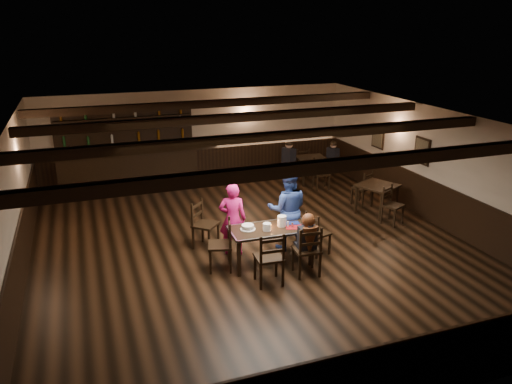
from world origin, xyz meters
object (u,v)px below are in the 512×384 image
object	(u,v)px
cake	(248,227)
bar_counter	(129,166)
chair_near_right	(308,247)
woman_pink	(233,219)
dining_table	(270,232)
man_blue	(287,209)
chair_near_left	(270,255)

from	to	relation	value
cake	bar_counter	size ratio (longest dim) A/B	0.08
chair_near_right	woman_pink	bearing A→B (deg)	126.55
woman_pink	chair_near_right	bearing A→B (deg)	144.86
dining_table	chair_near_right	xyz separation A→B (m)	(0.48, -0.73, -0.09)
chair_near_right	man_blue	world-z (taller)	man_blue
bar_counter	man_blue	bearing A→B (deg)	-61.64
cake	woman_pink	bearing A→B (deg)	102.47
cake	bar_counter	distance (m)	5.68
man_blue	cake	bearing A→B (deg)	43.21
chair_near_left	man_blue	world-z (taller)	man_blue
woman_pink	cake	world-z (taller)	woman_pink
woman_pink	chair_near_left	bearing A→B (deg)	117.61
cake	bar_counter	world-z (taller)	bar_counter
man_blue	dining_table	bearing A→B (deg)	61.33
dining_table	bar_counter	distance (m)	5.90
dining_table	woman_pink	size ratio (longest dim) A/B	1.05
chair_near_left	chair_near_right	bearing A→B (deg)	6.61
chair_near_left	woman_pink	xyz separation A→B (m)	(-0.24, 1.49, 0.16)
man_blue	cake	size ratio (longest dim) A/B	5.82
woman_pink	man_blue	distance (m)	1.16
woman_pink	cake	size ratio (longest dim) A/B	5.09
chair_near_left	man_blue	xyz separation A→B (m)	(0.90, 1.35, 0.26)
dining_table	man_blue	world-z (taller)	man_blue
chair_near_left	man_blue	bearing A→B (deg)	56.30
chair_near_left	bar_counter	xyz separation A→B (m)	(-1.79, 6.34, 0.12)
chair_near_right	bar_counter	xyz separation A→B (m)	(-2.58, 6.25, 0.14)
man_blue	bar_counter	world-z (taller)	bar_counter
chair_near_left	dining_table	bearing A→B (deg)	69.38
bar_counter	chair_near_right	bearing A→B (deg)	-67.56
chair_near_left	man_blue	distance (m)	1.65
man_blue	chair_near_left	bearing A→B (deg)	75.92
dining_table	cake	bearing A→B (deg)	169.01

